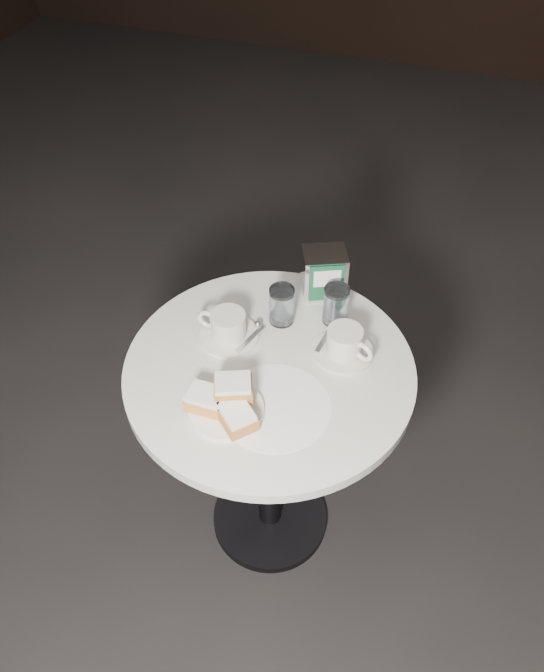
{
  "coord_description": "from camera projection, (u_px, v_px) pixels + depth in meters",
  "views": [
    {
      "loc": [
        0.32,
        -0.98,
        1.92
      ],
      "look_at": [
        0.0,
        0.02,
        0.83
      ],
      "focal_mm": 35.0,
      "sensor_mm": 36.0,
      "label": 1
    }
  ],
  "objects": [
    {
      "name": "cafe_table",
      "position": [
        270.0,
        416.0,
        1.71
      ],
      "size": [
        0.7,
        0.7,
        0.74
      ],
      "color": "black",
      "rests_on": "ground"
    },
    {
      "name": "sugar_spill",
      "position": [
        275.0,
        406.0,
        1.48
      ],
      "size": [
        0.32,
        0.32,
        0.0
      ],
      "primitive_type": "cylinder",
      "rotation": [
        0.0,
        0.0,
        0.33
      ],
      "color": "white",
      "rests_on": "cafe_table"
    },
    {
      "name": "water_glass_right",
      "position": [
        336.0,
        305.0,
        1.64
      ],
      "size": [
        0.08,
        0.08,
        0.1
      ],
      "rotation": [
        0.0,
        0.0,
        -0.35
      ],
      "color": "white",
      "rests_on": "cafe_table"
    },
    {
      "name": "coffee_cup_left",
      "position": [
        228.0,
        328.0,
        1.61
      ],
      "size": [
        0.16,
        0.16,
        0.08
      ],
      "rotation": [
        0.0,
        0.0,
        -0.05
      ],
      "color": "silver",
      "rests_on": "cafe_table"
    },
    {
      "name": "napkin_dispenser",
      "position": [
        324.0,
        273.0,
        1.7
      ],
      "size": [
        0.14,
        0.13,
        0.13
      ],
      "rotation": [
        0.0,
        0.0,
        0.4
      ],
      "color": "silver",
      "rests_on": "cafe_table"
    },
    {
      "name": "coffee_cup_right",
      "position": [
        345.0,
        344.0,
        1.57
      ],
      "size": [
        0.19,
        0.19,
        0.08
      ],
      "rotation": [
        0.0,
        0.0,
        -0.41
      ],
      "color": "beige",
      "rests_on": "cafe_table"
    },
    {
      "name": "ground",
      "position": [
        270.0,
        519.0,
        2.1
      ],
      "size": [
        7.0,
        7.0,
        0.0
      ],
      "primitive_type": "plane",
      "color": "black",
      "rests_on": "ground"
    },
    {
      "name": "beignet_plate",
      "position": [
        226.0,
        404.0,
        1.45
      ],
      "size": [
        0.22,
        0.22,
        0.08
      ],
      "rotation": [
        0.0,
        0.0,
        -0.33
      ],
      "color": "silver",
      "rests_on": "cafe_table"
    },
    {
      "name": "water_glass_left",
      "position": [
        282.0,
        306.0,
        1.64
      ],
      "size": [
        0.07,
        0.07,
        0.1
      ],
      "rotation": [
        0.0,
        0.0,
        -0.15
      ],
      "color": "silver",
      "rests_on": "cafe_table"
    }
  ]
}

